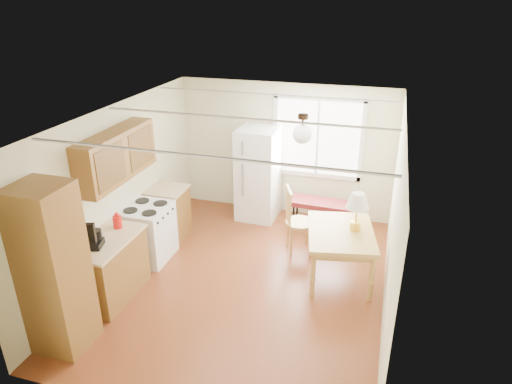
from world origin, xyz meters
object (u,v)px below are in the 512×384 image
at_px(refrigerator, 258,174).
at_px(dining_table, 341,237).
at_px(chair, 294,216).
at_px(bench, 323,205).

bearing_deg(refrigerator, dining_table, -40.66).
bearing_deg(refrigerator, chair, -46.18).
relative_size(refrigerator, dining_table, 1.23).
bearing_deg(dining_table, bench, 97.13).
xyz_separation_m(refrigerator, chair, (0.91, -1.02, -0.23)).
bearing_deg(bench, chair, -108.44).
bearing_deg(chair, bench, 47.00).
relative_size(refrigerator, chair, 1.58).
bearing_deg(bench, refrigerator, 175.72).
distance_m(bench, chair, 0.95).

